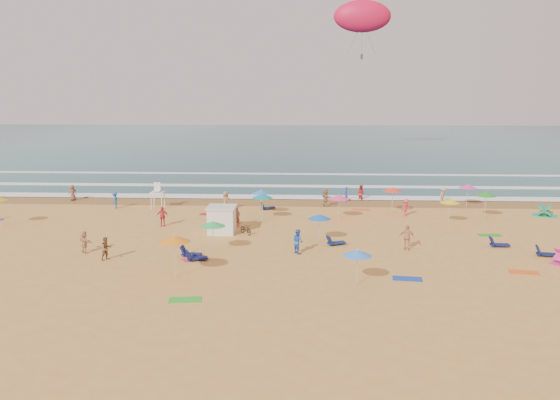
{
  "coord_description": "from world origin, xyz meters",
  "views": [
    {
      "loc": [
        4.95,
        -41.04,
        10.58
      ],
      "look_at": [
        2.65,
        6.0,
        1.5
      ],
      "focal_mm": 35.0,
      "sensor_mm": 36.0,
      "label": 1
    }
  ],
  "objects_px": {
    "bicycle": "(246,229)",
    "lifeguard_stand": "(158,197)",
    "parasail": "(362,16)",
    "cabana": "(222,220)"
  },
  "relations": [
    {
      "from": "bicycle",
      "to": "parasail",
      "type": "xyz_separation_m",
      "value": [
        14.22,
        60.31,
        23.83
      ]
    },
    {
      "from": "cabana",
      "to": "bicycle",
      "type": "xyz_separation_m",
      "value": [
        1.9,
        -0.3,
        -0.6
      ]
    },
    {
      "from": "cabana",
      "to": "lifeguard_stand",
      "type": "height_order",
      "value": "lifeguard_stand"
    },
    {
      "from": "cabana",
      "to": "bicycle",
      "type": "relative_size",
      "value": 1.31
    },
    {
      "from": "bicycle",
      "to": "lifeguard_stand",
      "type": "relative_size",
      "value": 0.73
    },
    {
      "from": "lifeguard_stand",
      "to": "bicycle",
      "type": "bearing_deg",
      "value": -44.74
    },
    {
      "from": "cabana",
      "to": "lifeguard_stand",
      "type": "relative_size",
      "value": 0.95
    },
    {
      "from": "lifeguard_stand",
      "to": "parasail",
      "type": "relative_size",
      "value": 0.21
    },
    {
      "from": "cabana",
      "to": "lifeguard_stand",
      "type": "bearing_deg",
      "value": 129.77
    },
    {
      "from": "lifeguard_stand",
      "to": "parasail",
      "type": "xyz_separation_m",
      "value": [
        23.63,
        50.98,
        23.18
      ]
    }
  ]
}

